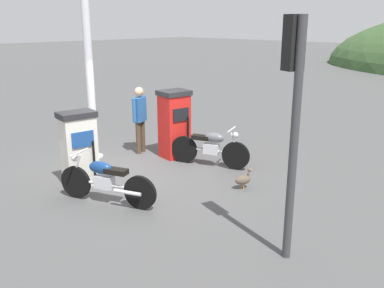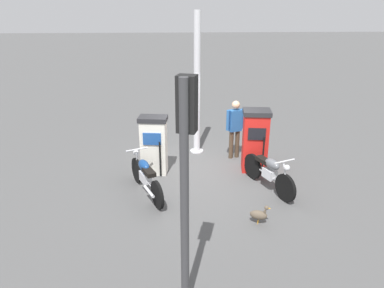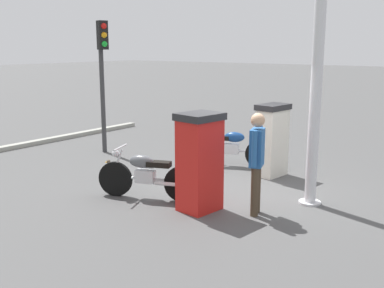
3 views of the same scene
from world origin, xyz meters
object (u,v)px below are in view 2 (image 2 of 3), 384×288
(motorcycle_near_pump, at_px, (146,176))
(wandering_duck, at_px, (259,214))
(roadside_traffic_light, at_px, (186,159))
(fuel_pump_far, at_px, (255,140))
(motorcycle_far_pump, at_px, (269,172))
(fuel_pump_near, at_px, (154,145))
(canopy_support_pole, at_px, (197,88))
(attendant_person, at_px, (235,125))

(motorcycle_near_pump, xyz_separation_m, wandering_duck, (1.44, 2.40, -0.25))
(wandering_duck, bearing_deg, roadside_traffic_light, -38.78)
(fuel_pump_far, xyz_separation_m, wandering_duck, (2.60, -0.49, -0.66))
(fuel_pump_far, height_order, motorcycle_far_pump, fuel_pump_far)
(fuel_pump_near, distance_m, motorcycle_far_pump, 3.06)
(motorcycle_far_pump, height_order, wandering_duck, motorcycle_far_pump)
(motorcycle_far_pump, bearing_deg, fuel_pump_near, -112.07)
(fuel_pump_far, relative_size, motorcycle_far_pump, 0.92)
(roadside_traffic_light, xyz_separation_m, canopy_support_pole, (-6.01, 0.63, -0.36))
(attendant_person, height_order, wandering_duck, attendant_person)
(fuel_pump_far, distance_m, canopy_support_pole, 2.34)
(motorcycle_near_pump, height_order, wandering_duck, motorcycle_near_pump)
(fuel_pump_near, relative_size, roadside_traffic_light, 0.46)
(fuel_pump_far, height_order, motorcycle_near_pump, fuel_pump_far)
(fuel_pump_far, relative_size, motorcycle_near_pump, 0.88)
(wandering_duck, bearing_deg, fuel_pump_far, 169.29)
(fuel_pump_near, height_order, wandering_duck, fuel_pump_near)
(motorcycle_near_pump, bearing_deg, attendant_person, 129.42)
(motorcycle_far_pump, bearing_deg, roadside_traffic_light, -32.44)
(roadside_traffic_light, bearing_deg, wandering_duck, 141.22)
(attendant_person, relative_size, wandering_duck, 3.98)
(roadside_traffic_light, bearing_deg, fuel_pump_far, 155.51)
(wandering_duck, relative_size, roadside_traffic_light, 0.13)
(motorcycle_far_pump, bearing_deg, fuel_pump_far, -175.03)
(motorcycle_near_pump, distance_m, canopy_support_pole, 3.33)
(motorcycle_near_pump, height_order, canopy_support_pole, canopy_support_pole)
(canopy_support_pole, bearing_deg, roadside_traffic_light, -5.94)
(fuel_pump_far, distance_m, roadside_traffic_light, 5.26)
(wandering_duck, distance_m, canopy_support_pole, 4.51)
(fuel_pump_far, bearing_deg, fuel_pump_near, -90.00)
(roadside_traffic_light, relative_size, canopy_support_pole, 0.83)
(attendant_person, bearing_deg, fuel_pump_near, -69.03)
(motorcycle_far_pump, xyz_separation_m, attendant_person, (-2.03, -0.49, 0.54))
(fuel_pump_near, relative_size, wandering_duck, 3.63)
(motorcycle_near_pump, height_order, roadside_traffic_light, roadside_traffic_light)
(attendant_person, xyz_separation_m, roadside_traffic_light, (5.48, -1.70, 1.36))
(wandering_duck, bearing_deg, attendant_person, 178.40)
(fuel_pump_near, distance_m, motorcycle_near_pump, 1.22)
(motorcycle_near_pump, bearing_deg, motorcycle_far_pump, 90.36)
(fuel_pump_far, xyz_separation_m, canopy_support_pole, (-1.43, -1.46, 1.13))
(motorcycle_far_pump, bearing_deg, motorcycle_near_pump, -89.64)
(fuel_pump_far, distance_m, motorcycle_far_pump, 1.22)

